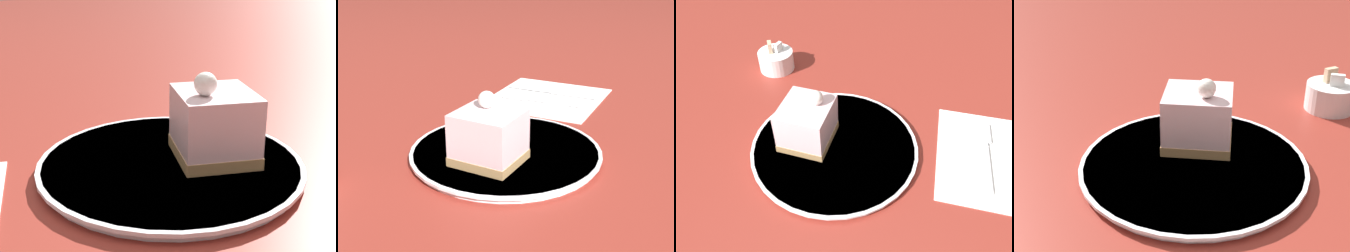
# 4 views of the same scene
# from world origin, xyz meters

# --- Properties ---
(ground_plane) EXTENTS (4.00, 4.00, 0.00)m
(ground_plane) POSITION_xyz_m (0.00, 0.00, 0.00)
(ground_plane) COLOR maroon
(plate) EXTENTS (0.27, 0.27, 0.01)m
(plate) POSITION_xyz_m (-0.04, -0.01, 0.01)
(plate) COLOR white
(plate) RESTS_ON ground_plane
(cake_slice) EXTENTS (0.10, 0.10, 0.09)m
(cake_slice) POSITION_xyz_m (-0.08, 0.00, 0.05)
(cake_slice) COLOR #AD8451
(cake_slice) RESTS_ON plate
(napkin) EXTENTS (0.25, 0.24, 0.00)m
(napkin) POSITION_xyz_m (0.24, -0.02, 0.00)
(napkin) COLOR white
(napkin) RESTS_ON ground_plane
(fork) EXTENTS (0.04, 0.15, 0.00)m
(fork) POSITION_xyz_m (0.21, -0.00, 0.01)
(fork) COLOR silver
(fork) RESTS_ON napkin
(knife) EXTENTS (0.04, 0.18, 0.00)m
(knife) POSITION_xyz_m (0.26, -0.05, 0.01)
(knife) COLOR silver
(knife) RESTS_ON napkin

